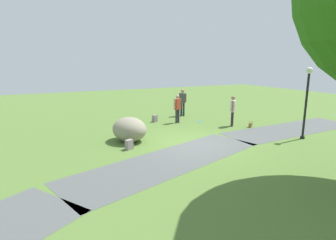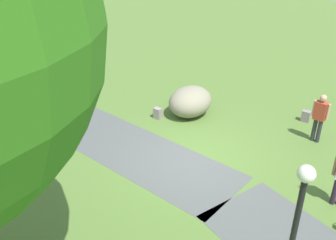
# 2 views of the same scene
# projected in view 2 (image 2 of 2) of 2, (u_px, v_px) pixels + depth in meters

# --- Properties ---
(ground_plane) EXTENTS (48.00, 48.00, 0.00)m
(ground_plane) POSITION_uv_depth(u_px,v_px,m) (194.00, 158.00, 11.41)
(ground_plane) COLOR #527231
(footpath_segment_mid) EXTENTS (8.33, 4.54, 0.01)m
(footpath_segment_mid) POSITION_uv_depth(u_px,v_px,m) (123.00, 145.00, 12.06)
(footpath_segment_mid) COLOR #515353
(footpath_segment_mid) RESTS_ON ground
(lamp_post) EXTENTS (0.28, 0.28, 3.22)m
(lamp_post) POSITION_uv_depth(u_px,v_px,m) (295.00, 228.00, 6.10)
(lamp_post) COLOR black
(lamp_post) RESTS_ON ground
(lawn_boulder) EXTENTS (1.75, 1.98, 1.07)m
(lawn_boulder) POSITION_uv_depth(u_px,v_px,m) (190.00, 101.00, 13.63)
(lawn_boulder) COLOR gray
(lawn_boulder) RESTS_ON ground
(man_near_boulder) EXTENTS (0.50, 0.34, 1.63)m
(man_near_boulder) POSITION_uv_depth(u_px,v_px,m) (320.00, 115.00, 11.83)
(man_near_boulder) COLOR #302F36
(man_near_boulder) RESTS_ON ground
(backpack_by_boulder) EXTENTS (0.33, 0.33, 0.40)m
(backpack_by_boulder) POSITION_uv_depth(u_px,v_px,m) (158.00, 113.00, 13.55)
(backpack_by_boulder) COLOR gray
(backpack_by_boulder) RESTS_ON ground
(spare_backpack_on_lawn) EXTENTS (0.34, 0.34, 0.40)m
(spare_backpack_on_lawn) POSITION_uv_depth(u_px,v_px,m) (306.00, 116.00, 13.36)
(spare_backpack_on_lawn) COLOR gray
(spare_backpack_on_lawn) RESTS_ON ground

